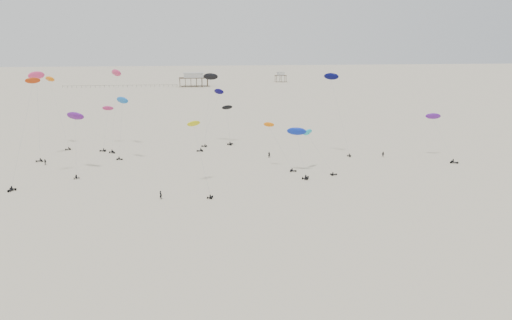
{
  "coord_description": "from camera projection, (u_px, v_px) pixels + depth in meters",
  "views": [
    {
      "loc": [
        -14.66,
        -19.04,
        33.09
      ],
      "look_at": [
        0.0,
        88.0,
        7.0
      ],
      "focal_mm": 35.0,
      "sensor_mm": 36.0,
      "label": 1
    }
  ],
  "objects": [
    {
      "name": "spectator_2",
      "position": [
        45.0,
        165.0,
        135.53
      ],
      "size": [
        1.28,
        1.11,
        1.9
      ],
      "primitive_type": "imported",
      "rotation": [
        0.0,
        0.0,
        5.73
      ],
      "color": "black",
      "rests_on": "ground"
    },
    {
      "name": "rig_9",
      "position": [
        53.0,
        90.0,
        157.1
      ],
      "size": [
        9.31,
        13.0,
        23.12
      ],
      "rotation": [
        0.0,
        0.0,
        1.82
      ],
      "color": "black",
      "rests_on": "ground"
    },
    {
      "name": "rig_10",
      "position": [
        210.0,
        86.0,
        160.46
      ],
      "size": [
        6.45,
        10.08,
        22.89
      ],
      "rotation": [
        0.0,
        0.0,
        1.25
      ],
      "color": "black",
      "rests_on": "ground"
    },
    {
      "name": "pavilion_small",
      "position": [
        281.0,
        78.0,
        401.1
      ],
      "size": [
        9.0,
        7.0,
        8.0
      ],
      "color": "brown",
      "rests_on": "ground"
    },
    {
      "name": "rig_2",
      "position": [
        106.0,
        121.0,
        158.74
      ],
      "size": [
        3.96,
        15.56,
        17.02
      ],
      "rotation": [
        0.0,
        0.0,
        1.49
      ],
      "color": "black",
      "rests_on": "ground"
    },
    {
      "name": "rig_14",
      "position": [
        122.0,
        109.0,
        139.01
      ],
      "size": [
        5.05,
        4.68,
        17.94
      ],
      "rotation": [
        0.0,
        0.0,
        4.24
      ],
      "color": "black",
      "rests_on": "ground"
    },
    {
      "name": "rig_8",
      "position": [
        75.0,
        123.0,
        127.54
      ],
      "size": [
        6.05,
        13.57,
        16.49
      ],
      "rotation": [
        0.0,
        0.0,
        0.32
      ],
      "color": "black",
      "rests_on": "ground"
    },
    {
      "name": "rig_3",
      "position": [
        24.0,
        126.0,
        116.95
      ],
      "size": [
        5.75,
        17.29,
        26.62
      ],
      "rotation": [
        0.0,
        0.0,
        2.81
      ],
      "color": "black",
      "rests_on": "ground"
    },
    {
      "name": "pier_fence",
      "position": [
        121.0,
        86.0,
        356.75
      ],
      "size": [
        80.2,
        0.2,
        1.5
      ],
      "color": "black",
      "rests_on": "ground"
    },
    {
      "name": "pavilion_main",
      "position": [
        194.0,
        81.0,
        362.8
      ],
      "size": [
        21.0,
        13.0,
        9.8
      ],
      "color": "brown",
      "rests_on": "ground"
    },
    {
      "name": "spectator_0",
      "position": [
        161.0,
        199.0,
        106.44
      ],
      "size": [
        0.94,
        0.94,
        2.16
      ],
      "primitive_type": "imported",
      "rotation": [
        0.0,
        0.0,
        2.35
      ],
      "color": "black",
      "rests_on": "ground"
    },
    {
      "name": "rig_11",
      "position": [
        279.0,
        143.0,
        130.17
      ],
      "size": [
        7.85,
        8.58,
        13.17
      ],
      "rotation": [
        0.0,
        0.0,
        4.45
      ],
      "color": "black",
      "rests_on": "ground"
    },
    {
      "name": "rig_6",
      "position": [
        116.0,
        86.0,
        154.65
      ],
      "size": [
        4.84,
        15.88,
        25.18
      ],
      "rotation": [
        0.0,
        0.0,
        3.87
      ],
      "color": "black",
      "rests_on": "ground"
    },
    {
      "name": "rig_5",
      "position": [
        228.0,
        120.0,
        162.92
      ],
      "size": [
        4.26,
        8.52,
        12.43
      ],
      "rotation": [
        0.0,
        0.0,
        5.57
      ],
      "color": "black",
      "rests_on": "ground"
    },
    {
      "name": "rig_7",
      "position": [
        313.0,
        141.0,
        128.57
      ],
      "size": [
        7.89,
        10.4,
        12.47
      ],
      "rotation": [
        0.0,
        0.0,
        4.85
      ],
      "color": "black",
      "rests_on": "ground"
    },
    {
      "name": "rig_1",
      "position": [
        198.0,
        141.0,
        113.62
      ],
      "size": [
        5.94,
        16.07,
        18.79
      ],
      "rotation": [
        0.0,
        0.0,
        5.69
      ],
      "color": "black",
      "rests_on": "ground"
    },
    {
      "name": "rig_0",
      "position": [
        334.0,
        87.0,
        144.68
      ],
      "size": [
        7.55,
        8.73,
        23.92
      ],
      "rotation": [
        0.0,
        0.0,
        3.07
      ],
      "color": "black",
      "rests_on": "ground"
    },
    {
      "name": "spectator_3",
      "position": [
        269.0,
        158.0,
        143.85
      ],
      "size": [
        0.81,
        0.62,
        2.03
      ],
      "primitive_type": "imported",
      "rotation": [
        0.0,
        0.0,
        2.97
      ],
      "color": "black",
      "rests_on": "ground"
    },
    {
      "name": "spectator_1",
      "position": [
        383.0,
        157.0,
        144.38
      ],
      "size": [
        1.06,
        1.02,
        1.91
      ],
      "primitive_type": "imported",
      "rotation": [
        0.0,
        0.0,
        5.56
      ],
      "color": "black",
      "rests_on": "ground"
    },
    {
      "name": "rig_12",
      "position": [
        214.0,
        107.0,
        153.87
      ],
      "size": [
        9.35,
        9.25,
        18.97
      ],
      "rotation": [
        0.0,
        0.0,
        1.71
      ],
      "color": "black",
      "rests_on": "ground"
    },
    {
      "name": "ground_plane",
      "position": [
        222.0,
        117.0,
        220.65
      ],
      "size": [
        900.0,
        900.0,
        0.0
      ],
      "primitive_type": "plane",
      "color": "beige"
    },
    {
      "name": "rig_13",
      "position": [
        37.0,
        87.0,
        141.8
      ],
      "size": [
        4.77,
        12.78,
        24.74
      ],
      "rotation": [
        0.0,
        0.0,
        1.97
      ],
      "color": "black",
      "rests_on": "ground"
    },
    {
      "name": "rig_4",
      "position": [
        439.0,
        130.0,
        142.26
      ],
      "size": [
        5.32,
        13.25,
        14.68
      ],
      "rotation": [
        0.0,
        0.0,
        4.01
      ],
      "color": "black",
      "rests_on": "ground"
    },
    {
      "name": "rig_15",
      "position": [
        299.0,
        141.0,
        125.86
      ],
      "size": [
        5.44,
        11.46,
        12.55
      ],
      "rotation": [
        0.0,
        0.0,
        5.56
      ],
      "color": "black",
      "rests_on": "ground"
    }
  ]
}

